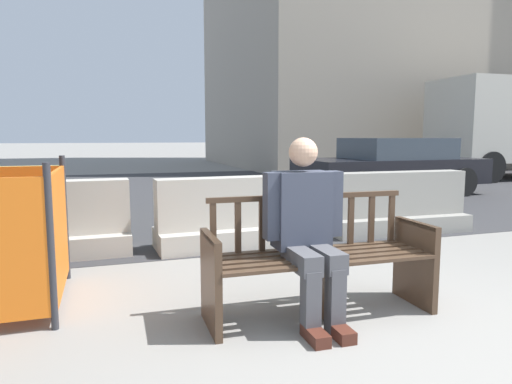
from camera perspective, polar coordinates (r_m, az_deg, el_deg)
The scene contains 8 objects.
ground_plane at distance 3.14m, azimuth 22.39°, elevation -18.46°, with size 200.00×200.00×0.00m, color gray.
street_asphalt at distance 11.07m, azimuth -8.38°, elevation 0.03°, with size 120.00×12.00×0.01m, color #333335.
street_bench at distance 3.45m, azimuth 7.86°, elevation -8.67°, with size 1.70×0.57×0.88m.
seated_person at distance 3.28m, azimuth 6.35°, elevation -4.19°, with size 0.58×0.73×1.31m.
jersey_barrier_centre at distance 5.55m, azimuth -2.12°, elevation -3.24°, with size 2.03×0.77×0.84m.
jersey_barrier_left at distance 5.53m, azimuth -25.93°, elevation -3.98°, with size 2.02×0.73×0.84m.
jersey_barrier_right at distance 6.62m, azimuth 17.16°, elevation -1.89°, with size 2.02×0.73×0.84m.
car_sedan_mid at distance 10.96m, azimuth 16.53°, elevation 3.21°, with size 4.23×2.07×1.29m.
Camera 1 is at (-1.90, -2.12, 1.32)m, focal length 32.00 mm.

